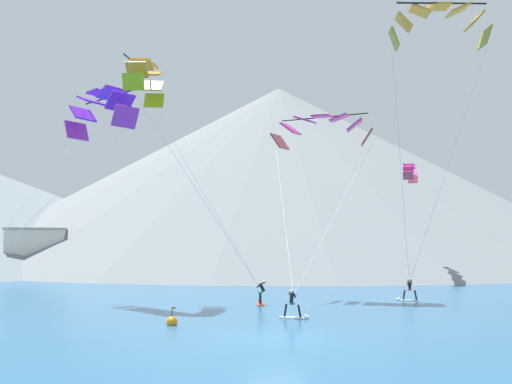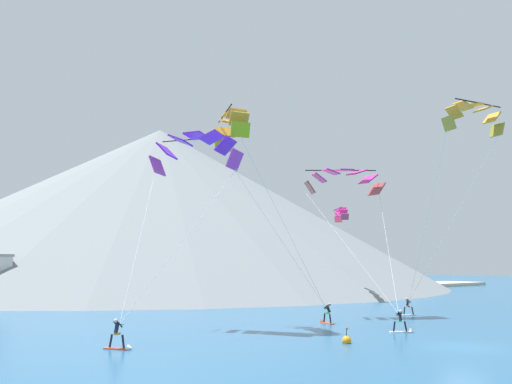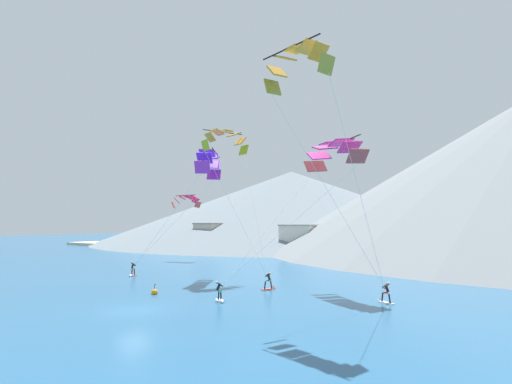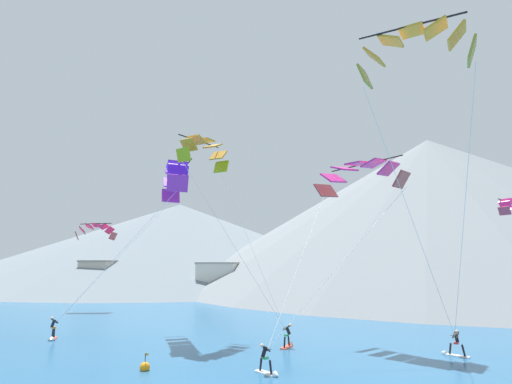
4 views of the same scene
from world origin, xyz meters
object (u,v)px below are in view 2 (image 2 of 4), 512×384
Objects in this scene: kitesurfer_far_left at (406,310)px; race_marker_buoy at (347,341)px; parafoil_kite_near_lead at (232,126)px; parafoil_kite_mid_center at (196,148)px; kitesurfer_near_trail at (403,326)px; parafoil_kite_near_trail at (344,178)px; kitesurfer_mid_center at (120,340)px; parafoil_kite_distant_low_drift at (341,213)px; kitesurfer_near_lead at (326,317)px; parafoil_kite_far_left at (473,116)px.

kitesurfer_far_left reaches higher than race_marker_buoy.
kitesurfer_far_left is 23.74m from parafoil_kite_near_lead.
parafoil_kite_mid_center is at bearing 169.20° from parafoil_kite_near_lead.
parafoil_kite_near_trail reaches higher than kitesurfer_near_trail.
kitesurfer_mid_center is 26.79m from parafoil_kite_near_trail.
parafoil_kite_near_trail is 16.01m from parafoil_kite_mid_center.
parafoil_kite_mid_center is 33.68m from parafoil_kite_distant_low_drift.
race_marker_buoy is at bearing -84.71° from parafoil_kite_near_lead.
kitesurfer_near_lead is 18.16m from kitesurfer_mid_center.
kitesurfer_near_trail is at bearing -145.88° from kitesurfer_far_left.
kitesurfer_near_lead is 13.58m from parafoil_kite_near_trail.
parafoil_kite_mid_center reaches higher than kitesurfer_near_lead.
race_marker_buoy is at bearing 176.29° from parafoil_kite_far_left.
kitesurfer_near_lead is at bearing -154.96° from parafoil_kite_near_trail.
race_marker_buoy is (-6.63, -7.98, -0.33)m from kitesurfer_near_lead.
parafoil_kite_near_trail is 20.31m from race_marker_buoy.
parafoil_kite_near_lead is at bearing 21.59° from kitesurfer_mid_center.
kitesurfer_mid_center is 0.14× the size of parafoil_kite_near_trail.
kitesurfer_mid_center is 0.41× the size of parafoil_kite_distant_low_drift.
kitesurfer_near_trail is 16.49m from parafoil_kite_near_trail.
parafoil_kite_distant_low_drift reaches higher than kitesurfer_near_trail.
kitesurfer_near_trail is 1.61× the size of race_marker_buoy.
parafoil_kite_near_lead reaches higher than parafoil_kite_mid_center.
kitesurfer_mid_center is at bearing -154.89° from parafoil_kite_distant_low_drift.
parafoil_kite_near_lead reaches higher than kitesurfer_far_left.
kitesurfer_near_lead is 0.12× the size of parafoil_kite_near_lead.
parafoil_kite_mid_center is at bearing 178.13° from parafoil_kite_near_trail.
kitesurfer_far_left is at bearing -0.34° from kitesurfer_near_lead.
parafoil_kite_far_left is at bearing -15.45° from kitesurfer_mid_center.
parafoil_kite_far_left is at bearing -32.54° from parafoil_kite_mid_center.
kitesurfer_mid_center reaches higher than race_marker_buoy.
parafoil_kite_near_trail is 2.92× the size of parafoil_kite_distant_low_drift.
parafoil_kite_near_lead reaches higher than parafoil_kite_distant_low_drift.
parafoil_kite_far_left is 22.13m from race_marker_buoy.
kitesurfer_near_lead is 10.38m from race_marker_buoy.
parafoil_kite_distant_low_drift reaches higher than race_marker_buoy.
parafoil_kite_mid_center reaches higher than kitesurfer_mid_center.
kitesurfer_mid_center reaches higher than kitesurfer_near_trail.
parafoil_kite_mid_center is at bearing 109.72° from race_marker_buoy.
kitesurfer_far_left is at bearing 34.12° from kitesurfer_near_trail.
parafoil_kite_near_trail is 20.35m from parafoil_kite_distant_low_drift.
parafoil_kite_mid_center is 17.62m from race_marker_buoy.
race_marker_buoy is at bearing -28.83° from kitesurfer_mid_center.
kitesurfer_near_trail is at bearing -118.55° from parafoil_kite_near_trail.
kitesurfer_near_lead is 1.05× the size of kitesurfer_far_left.
kitesurfer_near_trail is (0.13, -7.18, -0.04)m from kitesurfer_near_lead.
kitesurfer_near_lead is 7.18m from kitesurfer_near_trail.
parafoil_kite_far_left is at bearing -47.48° from kitesurfer_near_lead.
kitesurfer_near_lead is 0.42× the size of parafoil_kite_distant_low_drift.
kitesurfer_mid_center is 15.58m from parafoil_kite_mid_center.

